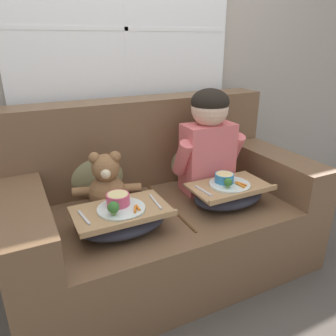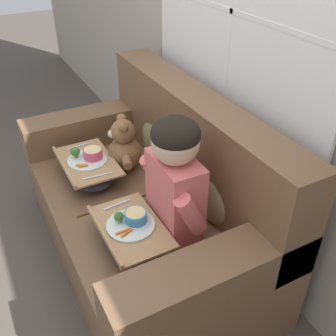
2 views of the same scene
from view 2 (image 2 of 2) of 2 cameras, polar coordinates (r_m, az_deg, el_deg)
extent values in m
plane|color=#4C443D|center=(2.52, -3.84, -12.07)|extent=(14.00, 14.00, 0.00)
cube|color=#A89E8E|center=(2.11, 10.24, 19.49)|extent=(8.00, 0.05, 2.60)
cube|color=white|center=(2.07, 9.45, 21.58)|extent=(1.47, 0.02, 1.37)
cube|color=black|center=(2.07, 9.60, 21.59)|extent=(1.42, 0.01, 1.32)
cube|color=white|center=(2.07, 9.36, 21.57)|extent=(0.02, 0.02, 1.32)
cube|color=white|center=(2.07, 9.36, 21.57)|extent=(1.42, 0.02, 0.02)
cube|color=brown|center=(2.37, -4.04, -8.41)|extent=(1.72, 0.94, 0.44)
cube|color=brown|center=(2.21, 3.97, 4.02)|extent=(1.72, 0.22, 0.55)
cube|color=brown|center=(2.77, -10.82, 6.07)|extent=(0.22, 0.94, 0.22)
cube|color=brown|center=(1.68, 6.62, -15.44)|extent=(0.22, 0.94, 0.22)
cube|color=#513219|center=(2.22, -4.74, -4.37)|extent=(0.01, 0.68, 0.01)
ellipsoid|color=tan|center=(2.01, 6.77, -3.01)|extent=(0.36, 0.18, 0.38)
ellipsoid|color=#898456|center=(2.47, -1.47, 4.87)|extent=(0.37, 0.18, 0.39)
cube|color=#DB6666|center=(1.89, 1.00, -4.11)|extent=(0.32, 0.18, 0.42)
sphere|color=beige|center=(1.72, 1.10, 3.85)|extent=(0.22, 0.22, 0.22)
ellipsoid|color=black|center=(1.70, 1.11, 4.96)|extent=(0.22, 0.22, 0.15)
cylinder|color=#DB6666|center=(2.00, -1.82, -0.68)|extent=(0.08, 0.17, 0.23)
cylinder|color=#DB6666|center=(1.74, 3.27, -6.71)|extent=(0.08, 0.17, 0.23)
sphere|color=brown|center=(2.43, -6.31, 2.16)|extent=(0.21, 0.21, 0.21)
sphere|color=brown|center=(2.35, -6.54, 5.28)|extent=(0.15, 0.15, 0.15)
sphere|color=brown|center=(2.37, -6.78, 7.11)|extent=(0.06, 0.06, 0.06)
sphere|color=brown|center=(2.28, -6.49, 5.92)|extent=(0.06, 0.06, 0.06)
sphere|color=beige|center=(2.35, -8.12, 4.94)|extent=(0.05, 0.05, 0.05)
sphere|color=black|center=(2.35, -8.48, 4.98)|extent=(0.02, 0.02, 0.02)
cylinder|color=brown|center=(2.53, -6.68, 4.10)|extent=(0.11, 0.08, 0.05)
cylinder|color=brown|center=(2.31, -5.97, 0.89)|extent=(0.11, 0.08, 0.05)
cylinder|color=brown|center=(2.50, -8.67, 0.95)|extent=(0.08, 0.10, 0.05)
cylinder|color=brown|center=(2.43, -8.50, -0.22)|extent=(0.08, 0.10, 0.05)
ellipsoid|color=#2D2D38|center=(1.92, -5.33, -9.84)|extent=(0.43, 0.27, 0.11)
cube|color=tan|center=(1.88, -5.42, -8.53)|extent=(0.44, 0.28, 0.01)
cube|color=tan|center=(1.84, -9.29, -9.45)|extent=(0.44, 0.02, 0.02)
cylinder|color=silver|center=(1.87, -5.44, -8.26)|extent=(0.23, 0.23, 0.01)
cylinder|color=#3889C1|center=(1.87, -4.71, -7.00)|extent=(0.11, 0.11, 0.05)
cylinder|color=#E5D189|center=(1.85, -4.74, -6.52)|extent=(0.10, 0.10, 0.01)
sphere|color=#38702D|center=(1.86, -7.14, -6.99)|extent=(0.05, 0.05, 0.05)
cylinder|color=#7A9E56|center=(1.88, -7.09, -7.54)|extent=(0.02, 0.02, 0.02)
cylinder|color=orange|center=(1.83, -6.54, -9.08)|extent=(0.02, 0.07, 0.01)
cylinder|color=orange|center=(1.82, -6.02, -9.33)|extent=(0.04, 0.07, 0.01)
cube|color=silver|center=(1.99, -7.43, -5.31)|extent=(0.02, 0.14, 0.01)
ellipsoid|color=#2D2D38|center=(2.40, -11.44, -0.29)|extent=(0.44, 0.28, 0.11)
cube|color=tan|center=(2.36, -11.60, 0.90)|extent=(0.46, 0.30, 0.01)
cube|color=tan|center=(2.33, -14.88, 0.29)|extent=(0.46, 0.02, 0.02)
cylinder|color=silver|center=(2.36, -11.64, 1.14)|extent=(0.23, 0.23, 0.01)
cylinder|color=#D64C70|center=(2.35, -10.83, 2.10)|extent=(0.11, 0.11, 0.06)
cylinder|color=#E5D189|center=(2.34, -10.89, 2.59)|extent=(0.10, 0.10, 0.01)
sphere|color=#38702D|center=(2.37, -13.31, 2.35)|extent=(0.06, 0.06, 0.06)
cylinder|color=#7A9E56|center=(2.38, -13.22, 1.75)|extent=(0.02, 0.02, 0.03)
cylinder|color=orange|center=(2.30, -12.58, 0.43)|extent=(0.03, 0.06, 0.01)
cylinder|color=orange|center=(2.29, -12.20, 0.28)|extent=(0.02, 0.05, 0.01)
cube|color=silver|center=(2.51, -12.92, 3.07)|extent=(0.03, 0.14, 0.01)
cube|color=silver|center=(2.21, -10.17, -1.14)|extent=(0.02, 0.17, 0.01)
camera|label=1|loc=(2.55, -48.33, 11.96)|focal=35.00mm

